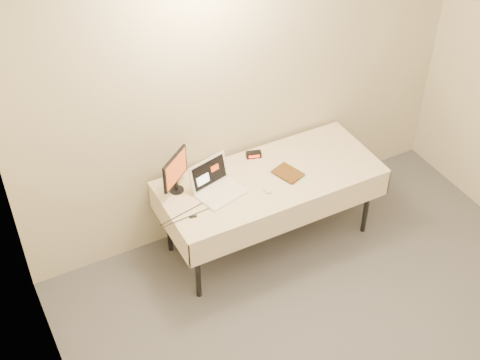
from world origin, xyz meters
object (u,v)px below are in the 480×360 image
laptop (216,185)px  monitor (175,171)px  table (270,182)px  book (281,168)px

laptop → monitor: bearing=137.5°
table → laptop: bearing=174.5°
table → monitor: bearing=165.4°
monitor → book: (0.82, -0.27, -0.09)m
monitor → table: bearing=-52.2°
laptop → monitor: 0.35m
laptop → monitor: (-0.28, 0.15, 0.14)m
laptop → book: (0.53, -0.12, 0.05)m
monitor → book: size_ratio=1.51×
laptop → monitor: monitor is taller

